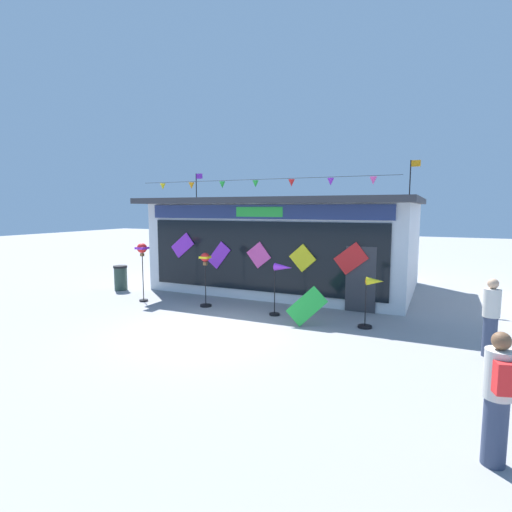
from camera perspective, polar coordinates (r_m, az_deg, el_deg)
ground_plane at (r=10.54m, az=-7.11°, el=-10.57°), size 80.00×80.00×0.00m
kite_shop_building at (r=16.14m, az=4.81°, el=1.90°), size 9.73×6.63×4.80m
wind_spinner_far_left at (r=13.96m, az=-15.85°, el=0.28°), size 0.34×0.34×1.98m
wind_spinner_left at (r=12.87m, az=-7.21°, el=-1.77°), size 0.37×0.37×1.73m
wind_spinner_center_left at (r=11.65m, az=3.62°, el=-2.83°), size 0.69×0.31×1.56m
wind_spinner_center_right at (r=10.90m, az=16.10°, el=-5.19°), size 0.65×0.37×1.38m
person_near_camera at (r=5.89m, az=31.11°, el=-16.67°), size 0.37×0.48×1.68m
person_mid_plaza at (r=9.90m, az=30.35°, el=-7.47°), size 0.34×0.34×1.68m
trash_bin at (r=16.33m, az=-18.64°, el=-2.93°), size 0.52×0.52×0.95m
display_kite_on_ground at (r=10.87m, az=7.21°, el=-7.09°), size 1.08×0.37×1.08m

